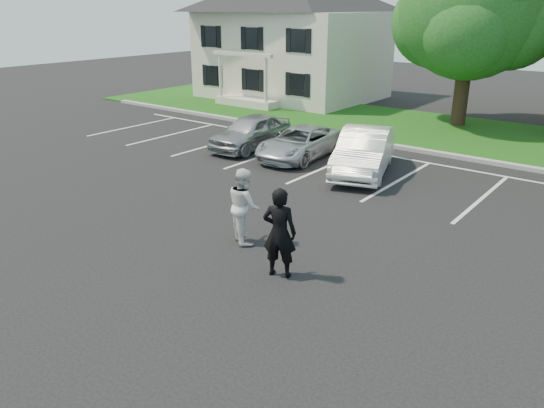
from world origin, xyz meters
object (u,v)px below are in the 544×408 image
(man_black_suit, at_px, (279,233))
(car_silver_minivan, at_px, (300,143))
(tree, at_px, (474,10))
(house, at_px, (293,35))
(man_white_shirt, at_px, (244,205))
(car_white_sedan, at_px, (364,152))
(car_silver_west, at_px, (251,132))

(man_black_suit, bearing_deg, car_silver_minivan, -79.07)
(car_silver_minivan, bearing_deg, tree, 69.95)
(house, height_order, car_silver_minivan, house)
(man_white_shirt, relative_size, car_white_sedan, 0.40)
(man_white_shirt, height_order, car_silver_west, man_white_shirt)
(tree, xyz_separation_m, man_white_shirt, (0.44, -16.89, -4.40))
(car_silver_minivan, distance_m, car_white_sedan, 2.92)
(man_white_shirt, height_order, car_silver_minivan, man_white_shirt)
(man_white_shirt, bearing_deg, car_white_sedan, -53.06)
(car_silver_minivan, height_order, car_white_sedan, car_white_sedan)
(man_black_suit, relative_size, car_white_sedan, 0.43)
(man_white_shirt, xyz_separation_m, car_white_sedan, (-0.44, 6.97, -0.17))
(house, distance_m, car_silver_minivan, 14.86)
(man_black_suit, height_order, car_silver_minivan, man_black_suit)
(car_silver_west, height_order, car_white_sedan, car_white_sedan)
(house, distance_m, car_silver_west, 13.61)
(house, xyz_separation_m, car_silver_west, (6.27, -11.67, -3.13))
(car_silver_west, bearing_deg, car_white_sedan, -4.24)
(car_silver_west, bearing_deg, house, 116.20)
(car_silver_minivan, bearing_deg, car_white_sedan, -8.55)
(man_black_suit, relative_size, car_silver_minivan, 0.48)
(man_white_shirt, xyz_separation_m, car_silver_west, (-5.75, 7.17, -0.25))
(house, bearing_deg, man_black_suit, -55.05)
(man_black_suit, xyz_separation_m, man_white_shirt, (-1.78, 0.92, -0.07))
(tree, xyz_separation_m, man_black_suit, (2.22, -17.82, -4.33))
(tree, relative_size, car_white_sedan, 1.88)
(tree, distance_m, car_white_sedan, 10.93)
(car_white_sedan, bearing_deg, man_white_shirt, -105.80)
(tree, xyz_separation_m, car_silver_west, (-5.31, -9.72, -4.65))
(tree, relative_size, car_silver_west, 2.14)
(man_black_suit, bearing_deg, man_white_shirt, -48.54)
(house, xyz_separation_m, car_silver_minivan, (8.69, -11.61, -3.24))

